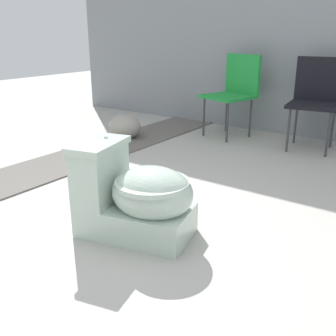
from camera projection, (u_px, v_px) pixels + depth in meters
The scene contains 6 objects.
ground_plane at pixel (104, 243), 2.08m from camera, with size 14.00×14.00×0.00m, color #A8A59E.
gravel_strip at pixel (38, 171), 3.13m from camera, with size 0.56×8.00×0.01m, color #605B56.
toilet at pixel (136, 197), 2.10m from camera, with size 0.70×0.51×0.52m.
folding_chair_left at pixel (235, 87), 4.06m from camera, with size 0.55×0.55×0.83m.
folding_chair_middle at pixel (317, 94), 3.62m from camera, with size 0.50×0.50×0.83m.
boulder_near at pixel (125, 127), 4.05m from camera, with size 0.33×0.33×0.25m, color gray.
Camera 1 is at (1.34, -1.29, 1.06)m, focal length 42.00 mm.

